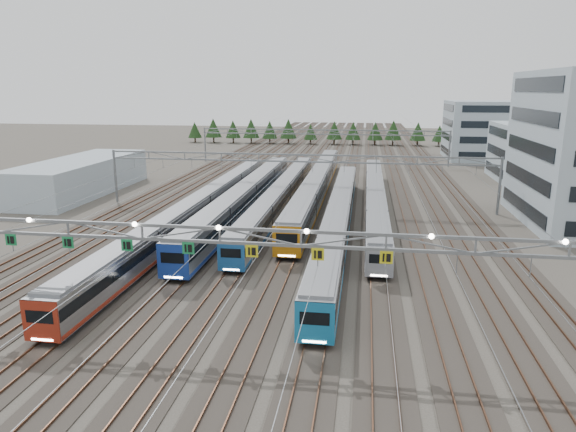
# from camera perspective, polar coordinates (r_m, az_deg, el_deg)

# --- Properties ---
(ground) EXTENTS (400.00, 400.00, 0.00)m
(ground) POSITION_cam_1_polar(r_m,az_deg,el_deg) (38.03, -7.23, -12.74)
(ground) COLOR #47423A
(ground) RESTS_ON ground
(track_bed) EXTENTS (54.00, 260.00, 5.42)m
(track_bed) POSITION_cam_1_polar(r_m,az_deg,el_deg) (133.84, 4.43, 7.33)
(track_bed) COLOR #2D2823
(track_bed) RESTS_ON ground
(train_a) EXTENTS (2.67, 68.26, 3.47)m
(train_a) POSITION_cam_1_polar(r_m,az_deg,el_deg) (67.56, -9.66, 0.95)
(train_a) COLOR black
(train_a) RESTS_ON ground
(train_b) EXTENTS (2.92, 57.32, 3.81)m
(train_b) POSITION_cam_1_polar(r_m,az_deg,el_deg) (72.71, -4.63, 2.17)
(train_b) COLOR black
(train_b) RESTS_ON ground
(train_c) EXTENTS (2.61, 58.06, 3.39)m
(train_c) POSITION_cam_1_polar(r_m,az_deg,el_deg) (74.99, -0.72, 2.42)
(train_c) COLOR black
(train_c) RESTS_ON ground
(train_d) EXTENTS (2.93, 63.36, 3.82)m
(train_d) POSITION_cam_1_polar(r_m,az_deg,el_deg) (81.40, 3.24, 3.48)
(train_d) COLOR black
(train_d) RESTS_ON ground
(train_e) EXTENTS (2.70, 59.15, 3.51)m
(train_e) POSITION_cam_1_polar(r_m,az_deg,el_deg) (62.23, 5.67, -0.03)
(train_e) COLOR black
(train_e) RESTS_ON ground
(train_f) EXTENTS (2.56, 56.75, 3.33)m
(train_f) POSITION_cam_1_polar(r_m,az_deg,el_deg) (73.90, 9.65, 2.02)
(train_f) COLOR black
(train_f) RESTS_ON ground
(gantry_near) EXTENTS (56.36, 0.61, 8.08)m
(gantry_near) POSITION_cam_1_polar(r_m,az_deg,el_deg) (35.32, -7.71, -2.50)
(gantry_near) COLOR slate
(gantry_near) RESTS_ON ground
(gantry_mid) EXTENTS (56.36, 0.36, 8.00)m
(gantry_mid) POSITION_cam_1_polar(r_m,az_deg,el_deg) (73.99, 1.01, 5.75)
(gantry_mid) COLOR slate
(gantry_mid) RESTS_ON ground
(gantry_far) EXTENTS (56.36, 0.36, 8.00)m
(gantry_far) POSITION_cam_1_polar(r_m,az_deg,el_deg) (118.46, 3.93, 8.85)
(gantry_far) COLOR slate
(gantry_far) RESTS_ON ground
(depot_bldg_mid) EXTENTS (14.00, 16.00, 10.64)m
(depot_bldg_mid) POSITION_cam_1_polar(r_m,az_deg,el_deg) (107.63, 25.75, 6.40)
(depot_bldg_mid) COLOR #A1B2C0
(depot_bldg_mid) RESTS_ON ground
(depot_bldg_north) EXTENTS (22.00, 18.00, 14.01)m
(depot_bldg_north) POSITION_cam_1_polar(r_m,az_deg,el_deg) (136.25, 21.88, 8.83)
(depot_bldg_north) COLOR #A1B2C0
(depot_bldg_north) RESTS_ON ground
(west_shed) EXTENTS (10.00, 30.00, 5.58)m
(west_shed) POSITION_cam_1_polar(r_m,az_deg,el_deg) (92.07, -22.09, 4.10)
(west_shed) COLOR #A1B2C0
(west_shed) RESTS_ON ground
(treeline) EXTENTS (100.10, 5.60, 7.02)m
(treeline) POSITION_cam_1_polar(r_m,az_deg,el_deg) (160.55, 6.00, 9.39)
(treeline) COLOR #332114
(treeline) RESTS_ON ground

